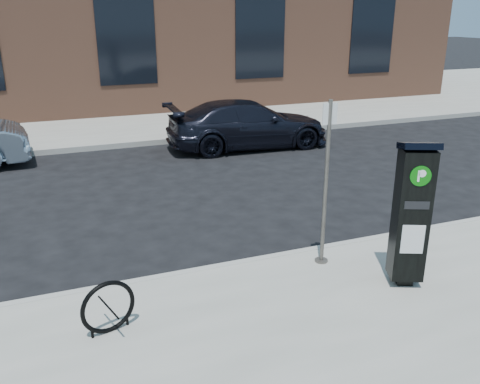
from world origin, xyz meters
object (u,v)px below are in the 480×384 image
sign_pole (326,185)px  bike_rack (108,307)px  parking_kiosk (411,213)px  car_dark (248,124)px

sign_pole → bike_rack: size_ratio=3.69×
parking_kiosk → sign_pole: bearing=150.8°
parking_kiosk → car_dark: (1.04, 8.20, -0.51)m
parking_kiosk → car_dark: bearing=106.2°
car_dark → bike_rack: bearing=150.8°
car_dark → parking_kiosk: bearing=175.7°
bike_rack → sign_pole: bearing=-3.6°
sign_pole → car_dark: 7.49m
parking_kiosk → car_dark: 8.28m
car_dark → sign_pole: bearing=169.2°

